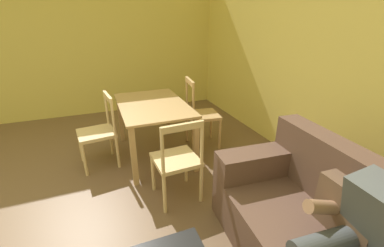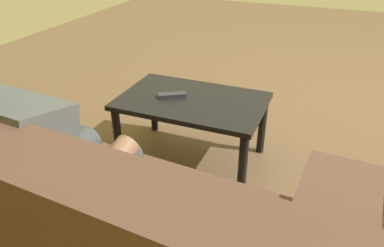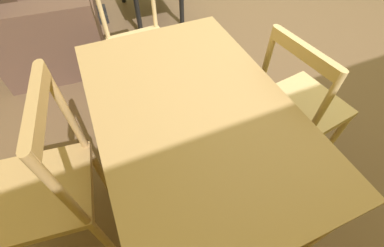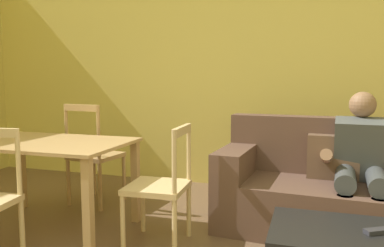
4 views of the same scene
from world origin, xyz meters
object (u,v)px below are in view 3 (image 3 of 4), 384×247
at_px(dining_table, 192,122).
at_px(dining_chair_by_doorway, 300,106).
at_px(dining_chair_near_wall, 49,189).
at_px(dining_chair_facing_couch, 140,44).

bearing_deg(dining_table, dining_chair_by_doorway, -90.33).
bearing_deg(dining_table, dining_chair_near_wall, 90.34).
xyz_separation_m(dining_chair_near_wall, dining_chair_by_doorway, (0.00, -1.36, -0.04)).
bearing_deg(dining_table, dining_chair_facing_couch, 0.09).
height_order(dining_table, dining_chair_near_wall, dining_chair_near_wall).
relative_size(dining_table, dining_chair_near_wall, 1.30).
bearing_deg(dining_chair_by_doorway, dining_chair_near_wall, 90.01).
distance_m(dining_chair_near_wall, dining_chair_facing_couch, 1.19).
height_order(dining_table, dining_chair_by_doorway, dining_chair_by_doorway).
distance_m(dining_chair_near_wall, dining_chair_by_doorway, 1.36).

